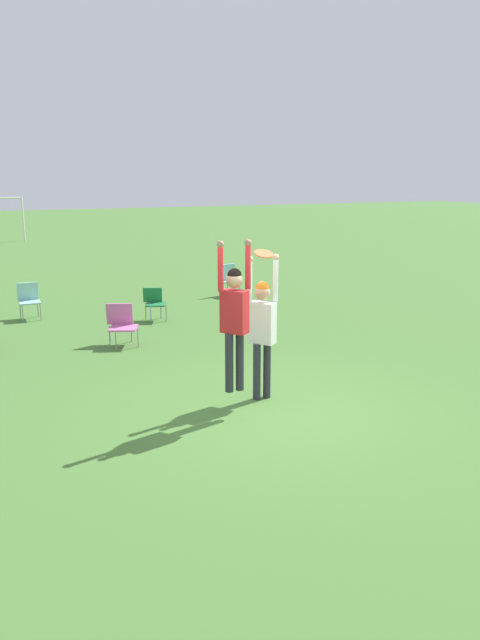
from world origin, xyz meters
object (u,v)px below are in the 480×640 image
(camping_chair_0, at_px, (154,301))
(camping_chair_2, at_px, (29,298))
(camping_chair_1, at_px, (229,277))
(camping_chair_4, at_px, (122,322))
(person_jumping, at_px, (234,312))
(person_defending, at_px, (262,323))
(frisbee, at_px, (264,254))

(camping_chair_0, bearing_deg, camping_chair_2, -5.17)
(camping_chair_1, distance_m, camping_chair_4, 5.87)
(camping_chair_0, height_order, camping_chair_4, camping_chair_4)
(person_jumping, bearing_deg, camping_chair_0, -42.94)
(camping_chair_1, distance_m, camping_chair_2, 5.74)
(person_defending, relative_size, camping_chair_0, 2.91)
(frisbee, relative_size, camping_chair_0, 0.36)
(person_jumping, height_order, camping_chair_1, person_jumping)
(camping_chair_0, height_order, camping_chair_1, camping_chair_1)
(person_defending, xyz_separation_m, camping_chair_0, (0.26, 6.02, -0.76))
(person_defending, distance_m, camping_chair_0, 6.07)
(frisbee, xyz_separation_m, camping_chair_1, (3.44, 8.45, -1.81))
(person_jumping, xyz_separation_m, camping_chair_4, (-0.37, 4.63, -1.08))
(person_jumping, relative_size, camping_chair_0, 2.79)
(camping_chair_1, bearing_deg, camping_chair_2, -5.00)
(camping_chair_1, relative_size, camping_chair_4, 1.08)
(camping_chair_2, relative_size, camping_chair_4, 1.03)
(person_jumping, xyz_separation_m, camping_chair_2, (-1.74, 8.03, -1.04))
(person_defending, height_order, frisbee, frisbee)
(camping_chair_0, relative_size, camping_chair_1, 0.84)
(camping_chair_1, bearing_deg, person_jumping, 54.67)
(person_jumping, height_order, camping_chair_0, person_jumping)
(person_defending, relative_size, frisbee, 8.17)
(frisbee, bearing_deg, camping_chair_4, 101.32)
(frisbee, height_order, camping_chair_0, frisbee)
(person_jumping, xyz_separation_m, camping_chair_0, (0.98, 6.51, -1.09))
(camping_chair_2, bearing_deg, camping_chair_4, 115.04)
(frisbee, xyz_separation_m, camping_chair_2, (-2.27, 7.90, -1.83))
(frisbee, height_order, camping_chair_1, frisbee)
(person_jumping, bearing_deg, frisbee, -110.89)
(camping_chair_2, distance_m, camping_chair_4, 3.67)
(camping_chair_0, xyz_separation_m, camping_chair_1, (3.00, 2.07, 0.07))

